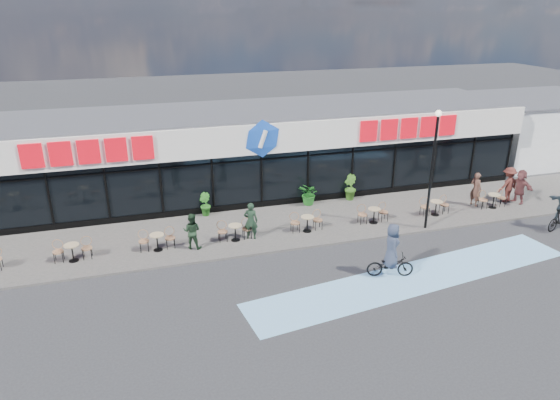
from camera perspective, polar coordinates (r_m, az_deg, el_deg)
The scene contains 22 objects.
ground at distance 19.97m, azimuth 2.99°, elevation -8.38°, with size 120.00×120.00×0.00m, color #28282B.
sidewalk at distance 23.76m, azimuth -0.57°, elevation -3.07°, with size 44.00×5.00×0.10m, color #5A5450.
bike_lane at distance 20.37m, azimuth 15.23°, elevation -8.52°, with size 14.00×2.20×0.01m, color #78B5E3.
building at distance 27.92m, azimuth -3.64°, elevation 5.71°, with size 30.60×6.57×4.75m.
neighbour_building at distance 38.74m, azimuth 27.27°, elevation 7.45°, with size 9.20×7.20×4.11m.
lamp_post at distance 23.39m, azimuth 17.08°, elevation 4.28°, with size 0.28×0.28×5.57m.
bistro_set_1 at distance 22.19m, azimuth -22.63°, elevation -5.28°, with size 1.54×0.62×0.90m.
bistro_set_2 at distance 21.99m, azimuth -13.88°, elevation -4.42°, with size 1.54×0.62×0.90m.
bistro_set_3 at distance 22.30m, azimuth -5.18°, elevation -3.45°, with size 1.54×0.62×0.90m.
bistro_set_4 at distance 23.11m, azimuth 3.07°, elevation -2.46°, with size 1.54×0.62×0.90m.
bistro_set_5 at distance 24.37m, azimuth 10.60°, elevation -1.50°, with size 1.54×0.62×0.90m.
bistro_set_6 at distance 26.00m, azimuth 17.29°, elevation -0.64°, with size 1.54×0.62×0.90m.
bistro_set_7 at distance 27.96m, azimuth 23.11°, elevation 0.13°, with size 1.54×0.62×0.90m.
potted_plant_left at distance 24.99m, azimuth -8.59°, elevation -0.49°, with size 0.63×0.51×1.14m, color #26681D.
potted_plant_mid at distance 26.03m, azimuth 3.40°, elevation 0.69°, with size 1.07×0.92×1.18m, color #1D651D.
potted_plant_right at distance 26.95m, azimuth 7.97°, elevation 1.46°, with size 0.75×0.60×1.36m, color #376B1E.
patron_left at distance 22.19m, azimuth -3.36°, elevation -2.39°, with size 0.63×0.41×1.71m, color black.
patron_right at distance 21.65m, azimuth -10.03°, elevation -3.52°, with size 0.78×0.61×1.60m, color #1B311D.
pedestrian_a at distance 29.04m, azimuth 25.74°, elevation 1.42°, with size 1.68×0.54×1.81m, color brown.
pedestrian_b at distance 27.74m, azimuth 21.47°, elevation 1.18°, with size 0.65×0.43×1.78m, color #52352A.
pedestrian_c at distance 28.91m, azimuth 24.63°, elevation 1.61°, with size 1.23×0.70×1.90m, color #4B201B.
cyclist_a at distance 19.83m, azimuth 12.56°, elevation -6.33°, with size 1.92×1.10×2.21m.
Camera 1 is at (-5.85, -16.28, 9.97)m, focal length 32.00 mm.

